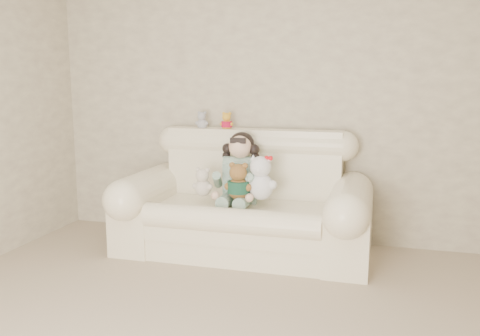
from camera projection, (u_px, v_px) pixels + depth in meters
name	position (u px, v px, depth m)	size (l,w,h in m)	color
wall_back	(292.00, 98.00, 4.51)	(4.50, 4.50, 0.00)	beige
sofa	(243.00, 194.00, 4.25)	(2.10, 0.95, 1.03)	#F9E9C8
seated_child	(240.00, 167.00, 4.30)	(0.37, 0.45, 0.61)	#286A4A
brown_teddy	(239.00, 178.00, 4.08)	(0.23, 0.18, 0.36)	brown
white_cat	(261.00, 173.00, 4.08)	(0.28, 0.21, 0.43)	white
cream_teddy	(203.00, 179.00, 4.20)	(0.18, 0.14, 0.28)	beige
yellow_mini_bear	(227.00, 120.00, 4.53)	(0.12, 0.10, 0.19)	#FAAB34
grey_mini_plush	(202.00, 119.00, 4.61)	(0.13, 0.10, 0.20)	#B7B8BE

